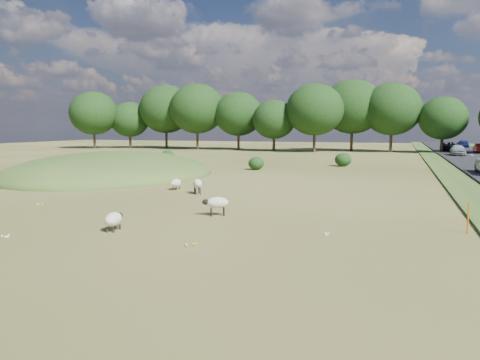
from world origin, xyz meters
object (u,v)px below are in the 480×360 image
sheep_2 (114,219)px  sheep_0 (217,203)px  car_5 (458,150)px  sheep_1 (176,183)px  car_3 (463,144)px  sheep_3 (197,184)px  car_7 (449,147)px  car_1 (480,148)px  marker_post (468,218)px

sheep_2 → sheep_0: bearing=-42.1°
sheep_0 → car_5: bearing=-133.3°
sheep_1 → car_3: size_ratio=0.27×
sheep_1 → car_5: 46.22m
sheep_3 → car_3: bearing=-49.5°
sheep_2 → car_7: car_7 is taller
sheep_1 → sheep_2: bearing=12.1°
sheep_0 → car_1: car_1 is taller
car_3 → car_7: bearing=76.3°
marker_post → car_3: 76.16m
sheep_3 → sheep_1: bearing=26.8°
car_3 → sheep_0: bearing=75.8°
marker_post → car_1: size_ratio=0.29×
marker_post → car_3: car_3 is taller
sheep_0 → car_7: (15.30, 59.85, 0.34)m
sheep_0 → sheep_1: 9.37m
car_7 → marker_post: bearing=-94.7°
sheep_2 → sheep_3: size_ratio=1.02×
sheep_3 → car_1: (22.77, 50.03, 0.29)m
car_5 → sheep_1: bearing=-117.1°
car_5 → sheep_2: bearing=-108.9°
sheep_1 → car_3: (24.85, 68.00, 0.46)m
sheep_1 → sheep_2: (3.05, -11.54, 0.02)m
car_5 → car_7: car_5 is taller
sheep_1 → sheep_3: sheep_3 is taller
sheep_1 → car_3: 72.40m
car_1 → car_3: 19.26m
sheep_1 → sheep_3: (2.08, -1.29, 0.20)m
car_5 → car_1: bearing=63.4°
marker_post → car_1: (8.73, 56.39, 0.33)m
car_3 → car_1: bearing=90.0°
sheep_1 → car_3: car_3 is taller
sheep_0 → car_7: bearing=-130.2°
sheep_3 → car_5: bearing=-55.4°
sheep_3 → car_5: car_5 is taller
sheep_1 → sheep_0: bearing=35.2°
sheep_3 → car_1: size_ratio=0.31×
sheep_1 → car_5: bearing=150.2°
car_1 → car_3: bearing=-90.0°
sheep_3 → car_1: bearing=-55.8°
marker_post → car_5: bearing=84.2°
car_1 → car_5: size_ratio=0.96×
sheep_1 → sheep_3: bearing=55.4°
car_1 → sheep_3: bearing=65.5°
sheep_0 → sheep_2: sheep_0 is taller
marker_post → car_1: bearing=81.2°
marker_post → sheep_0: marker_post is taller
car_7 → sheep_3: bearing=-109.4°
car_7 → sheep_2: bearing=-105.7°
sheep_1 → marker_post: bearing=61.9°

